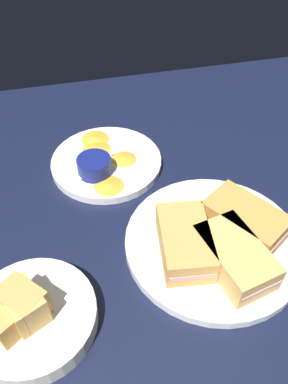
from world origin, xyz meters
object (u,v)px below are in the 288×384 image
(spoon_by_dark_ramekin, at_px, (218,239))
(bread_basket_rear, at_px, (29,315))
(sandwich_half_extra, at_px, (245,220))
(plate_sandwich_main, at_px, (213,243))
(sandwich_half_far, at_px, (235,257))
(ramekin_dark_sauce, at_px, (253,224))
(sandwich_half_near, at_px, (185,242))
(ramekin_light_gravy, at_px, (94,165))
(spoon_by_gravy_ramekin, at_px, (90,171))
(plate_chips_companion, at_px, (107,162))

(spoon_by_dark_ramekin, distance_m, bread_basket_rear, 0.31)
(sandwich_half_extra, height_order, spoon_by_dark_ramekin, sandwich_half_extra)
(plate_sandwich_main, height_order, spoon_by_dark_ramekin, spoon_by_dark_ramekin)
(sandwich_half_far, bearing_deg, bread_basket_rear, 92.89)
(plate_sandwich_main, relative_size, sandwich_half_far, 2.03)
(sandwich_half_far, xyz_separation_m, ramekin_dark_sauce, (0.06, -0.06, -0.00))
(sandwich_half_near, height_order, sandwich_half_far, same)
(ramekin_dark_sauce, relative_size, bread_basket_rear, 0.43)
(sandwich_half_extra, height_order, bread_basket_rear, bread_basket_rear)
(plate_sandwich_main, xyz_separation_m, sandwich_half_extra, (0.01, -0.05, 0.03))
(sandwich_half_near, bearing_deg, bread_basket_rear, 103.88)
(plate_sandwich_main, relative_size, ramekin_light_gravy, 4.47)
(sandwich_half_extra, relative_size, ramekin_dark_sauce, 1.92)
(plate_sandwich_main, bearing_deg, spoon_by_gravy_ramekin, 39.35)
(plate_sandwich_main, xyz_separation_m, bread_basket_rear, (-0.07, 0.30, 0.02))
(sandwich_half_extra, height_order, ramekin_dark_sauce, sandwich_half_extra)
(ramekin_light_gravy, xyz_separation_m, bread_basket_rear, (-0.28, 0.13, -0.01))
(sandwich_half_far, xyz_separation_m, sandwich_half_extra, (0.06, -0.04, 0.00))
(plate_sandwich_main, xyz_separation_m, spoon_by_dark_ramekin, (-0.00, -0.01, 0.01))
(plate_sandwich_main, distance_m, bread_basket_rear, 0.31)
(ramekin_light_gravy, xyz_separation_m, spoon_by_gravy_ramekin, (0.00, 0.01, -0.01))
(sandwich_half_extra, bearing_deg, sandwich_half_near, 100.41)
(sandwich_half_near, bearing_deg, ramekin_dark_sauce, -84.47)
(ramekin_light_gravy, bearing_deg, plate_sandwich_main, -141.75)
(sandwich_half_near, distance_m, spoon_by_dark_ramekin, 0.06)
(sandwich_half_near, bearing_deg, sandwich_half_far, -124.59)
(spoon_by_dark_ramekin, bearing_deg, plate_sandwich_main, 72.87)
(sandwich_half_far, bearing_deg, sandwich_half_extra, -34.59)
(bread_basket_rear, bearing_deg, ramekin_light_gravy, -25.39)
(ramekin_light_gravy, bearing_deg, plate_chips_companion, -39.81)
(plate_chips_companion, distance_m, ramekin_light_gravy, 0.05)
(sandwich_half_near, relative_size, sandwich_half_extra, 0.93)
(plate_sandwich_main, relative_size, spoon_by_gravy_ramekin, 3.44)
(plate_chips_companion, bearing_deg, sandwich_half_near, -161.84)
(ramekin_light_gravy, height_order, bread_basket_rear, bread_basket_rear)
(plate_sandwich_main, distance_m, sandwich_half_extra, 0.06)
(bread_basket_rear, bearing_deg, plate_sandwich_main, -76.75)
(plate_chips_companion, distance_m, spoon_by_gravy_ramekin, 0.05)
(ramekin_dark_sauce, distance_m, spoon_by_gravy_ramekin, 0.32)
(spoon_by_gravy_ramekin, bearing_deg, plate_sandwich_main, -140.65)
(sandwich_half_extra, xyz_separation_m, spoon_by_gravy_ramekin, (0.20, 0.23, -0.02))
(sandwich_half_extra, bearing_deg, plate_sandwich_main, 100.41)
(ramekin_light_gravy, height_order, spoon_by_gravy_ramekin, ramekin_light_gravy)
(spoon_by_dark_ramekin, bearing_deg, sandwich_half_extra, -76.05)
(ramekin_dark_sauce, distance_m, ramekin_light_gravy, 0.31)
(sandwich_half_extra, bearing_deg, spoon_by_dark_ramekin, 103.95)
(ramekin_dark_sauce, height_order, plate_chips_companion, ramekin_dark_sauce)
(plate_sandwich_main, height_order, sandwich_half_near, sandwich_half_near)
(sandwich_half_far, xyz_separation_m, spoon_by_dark_ramekin, (0.05, 0.00, -0.02))
(plate_sandwich_main, distance_m, sandwich_half_near, 0.06)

